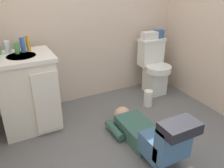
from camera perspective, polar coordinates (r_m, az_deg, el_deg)
ground_plane at (r=2.52m, az=3.64°, el=-13.12°), size 2.99×3.06×0.04m
wall_back at (r=2.97m, az=-6.77°, el=18.43°), size 2.65×0.08×2.40m
toilet at (r=3.31m, az=10.18°, el=4.04°), size 0.36×0.46×0.75m
vanity_cabinet at (r=2.61m, az=-19.89°, el=-1.81°), size 0.60×0.53×0.82m
faucet at (r=2.59m, az=-21.91°, el=8.44°), size 0.02×0.02×0.10m
person_plumber at (r=2.27m, az=8.97°, el=-11.96°), size 0.39×1.06×0.52m
tissue_box at (r=3.23m, az=9.14°, el=11.62°), size 0.22×0.11×0.10m
toiletry_bag at (r=3.32m, az=11.30°, el=11.90°), size 0.12×0.09×0.11m
bottle_clear at (r=2.57m, az=-24.18°, el=8.19°), size 0.06×0.06×0.12m
bottle_green at (r=2.52m, az=-22.26°, el=8.11°), size 0.04×0.04×0.12m
bottle_blue at (r=2.55m, az=-20.97°, el=8.95°), size 0.05×0.05×0.15m
bottle_amber at (r=2.57m, az=-19.81°, el=9.31°), size 0.04×0.04×0.16m
paper_towel_roll at (r=3.02m, az=8.81°, el=-3.47°), size 0.11×0.11×0.21m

